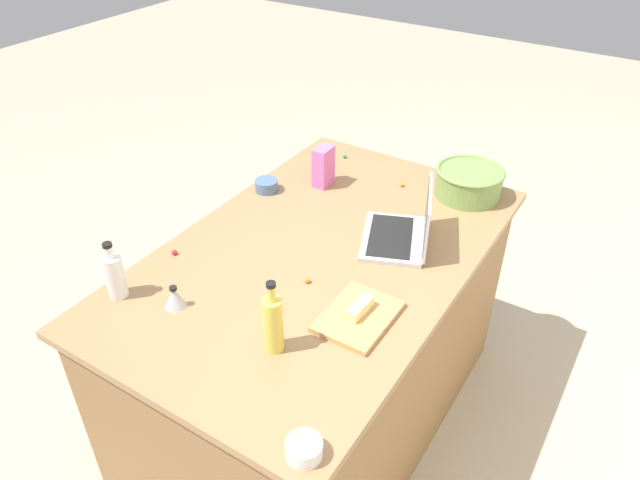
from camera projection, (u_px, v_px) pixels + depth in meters
name	position (u px, v px, depth m)	size (l,w,h in m)	color
ground_plane	(320.00, 415.00, 2.65)	(12.00, 12.00, 0.00)	#B7A88E
island_counter	(320.00, 342.00, 2.39)	(1.62, 1.01, 0.90)	olive
laptop	(404.00, 231.00, 2.16)	(0.37, 0.33, 0.22)	#B7B7BC
mixing_bowl_large	(469.00, 182.00, 2.42)	(0.28, 0.28, 0.12)	#72934C
bottle_oil	(273.00, 323.00, 1.69)	(0.06, 0.06, 0.24)	#DBC64C
bottle_vinegar	(115.00, 275.00, 1.89)	(0.06, 0.06, 0.20)	white
cutting_board	(358.00, 316.00, 1.84)	(0.27, 0.20, 0.02)	tan
butter_stick_left	(360.00, 308.00, 1.83)	(0.11, 0.04, 0.04)	#F4E58C
ramekin_small	(267.00, 185.00, 2.48)	(0.10, 0.10, 0.05)	slate
ramekin_medium	(304.00, 449.00, 1.43)	(0.09, 0.09, 0.05)	white
kitchen_timer	(175.00, 297.00, 1.87)	(0.07, 0.07, 0.08)	#B2B2B7
candy_bag	(323.00, 167.00, 2.49)	(0.09, 0.06, 0.17)	pink
candy_0	(402.00, 185.00, 2.51)	(0.02, 0.02, 0.02)	orange
candy_1	(308.00, 281.00, 1.98)	(0.02, 0.02, 0.02)	orange
candy_2	(345.00, 156.00, 2.73)	(0.02, 0.02, 0.02)	green
candy_3	(443.00, 178.00, 2.57)	(0.01, 0.01, 0.01)	red
candy_4	(174.00, 252.00, 2.11)	(0.02, 0.02, 0.02)	red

